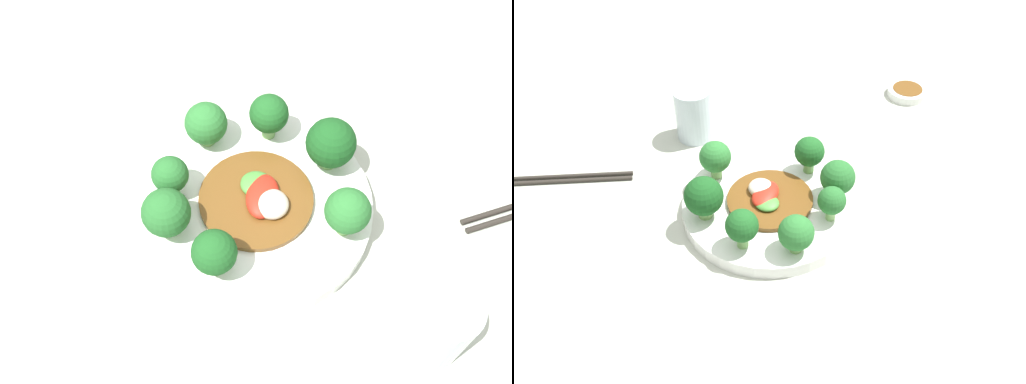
{
  "view_description": "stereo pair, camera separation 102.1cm",
  "coord_description": "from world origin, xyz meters",
  "views": [
    {
      "loc": [
        0.19,
        0.3,
        1.34
      ],
      "look_at": [
        0.03,
        -0.02,
        0.77
      ],
      "focal_mm": 42.0,
      "sensor_mm": 36.0,
      "label": 1
    },
    {
      "loc": [
        -0.13,
        -0.67,
        1.39
      ],
      "look_at": [
        0.03,
        -0.02,
        0.77
      ],
      "focal_mm": 42.0,
      "sensor_mm": 36.0,
      "label": 2
    }
  ],
  "objects": [
    {
      "name": "chopsticks",
      "position": [
        -0.28,
        0.13,
        0.74
      ],
      "size": [
        0.2,
        0.05,
        0.01
      ],
      "color": "#2D2823",
      "rests_on": "table"
    },
    {
      "name": "stirfry_center",
      "position": [
        0.02,
        -0.02,
        0.76
      ],
      "size": [
        0.13,
        0.13,
        0.02
      ],
      "color": "brown",
      "rests_on": "plate"
    },
    {
      "name": "sauce_dish",
      "position": [
        0.36,
        0.24,
        0.74
      ],
      "size": [
        0.08,
        0.08,
        0.02
      ],
      "color": "white",
      "rests_on": "table"
    },
    {
      "name": "broccoli_southeast",
      "position": [
        0.1,
        -0.07,
        0.79
      ],
      "size": [
        0.04,
        0.04,
        0.06
      ],
      "color": "#89B76B",
      "rests_on": "plate"
    },
    {
      "name": "table",
      "position": [
        0.0,
        0.0,
        0.37
      ],
      "size": [
        0.88,
        0.85,
        0.73
      ],
      "color": "#B7BCAD",
      "rests_on": "ground_plane"
    },
    {
      "name": "broccoli_south",
      "position": [
        0.04,
        -0.12,
        0.79
      ],
      "size": [
        0.05,
        0.05,
        0.06
      ],
      "color": "#7AAD5B",
      "rests_on": "plate"
    },
    {
      "name": "drinking_glass",
      "position": [
        -0.06,
        0.2,
        0.78
      ],
      "size": [
        0.07,
        0.07,
        0.1
      ],
      "color": "silver",
      "rests_on": "table"
    },
    {
      "name": "plate",
      "position": [
        0.03,
        -0.02,
        0.74
      ],
      "size": [
        0.27,
        0.27,
        0.02
      ],
      "color": "white",
      "rests_on": "table"
    },
    {
      "name": "broccoli_southwest",
      "position": [
        -0.03,
        -0.1,
        0.79
      ],
      "size": [
        0.05,
        0.05,
        0.06
      ],
      "color": "#70A356",
      "rests_on": "plate"
    },
    {
      "name": "broccoli_northwest",
      "position": [
        -0.04,
        0.06,
        0.79
      ],
      "size": [
        0.05,
        0.05,
        0.07
      ],
      "color": "#7AAD5B",
      "rests_on": "plate"
    },
    {
      "name": "broccoli_west",
      "position": [
        -0.08,
        -0.03,
        0.79
      ],
      "size": [
        0.06,
        0.06,
        0.07
      ],
      "color": "#7AAD5B",
      "rests_on": "plate"
    },
    {
      "name": "broccoli_northeast",
      "position": [
        0.1,
        0.04,
        0.79
      ],
      "size": [
        0.05,
        0.05,
        0.06
      ],
      "color": "#70A356",
      "rests_on": "plate"
    },
    {
      "name": "broccoli_east",
      "position": [
        0.13,
        -0.03,
        0.79
      ],
      "size": [
        0.05,
        0.05,
        0.07
      ],
      "color": "#89B76B",
      "rests_on": "plate"
    }
  ]
}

